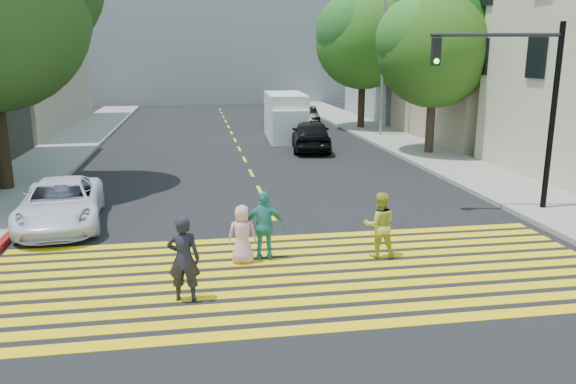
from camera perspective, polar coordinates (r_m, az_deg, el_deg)
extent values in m
plane|color=black|center=(11.00, 2.59, -10.82)|extent=(120.00, 120.00, 0.00)
cube|color=gray|center=(32.73, -20.62, 4.99)|extent=(3.00, 40.00, 0.15)
cube|color=gray|center=(27.33, 13.65, 3.91)|extent=(3.00, 60.00, 0.15)
cube|color=maroon|center=(17.09, -25.30, -2.83)|extent=(0.20, 8.00, 0.16)
cube|color=yellow|center=(9.95, 4.06, -13.61)|extent=(13.40, 0.35, 0.01)
cube|color=yellow|center=(10.42, 3.34, -12.25)|extent=(13.40, 0.35, 0.01)
cube|color=yellow|center=(10.91, 2.70, -11.00)|extent=(13.40, 0.35, 0.01)
cube|color=yellow|center=(11.40, 2.12, -9.86)|extent=(13.40, 0.35, 0.01)
cube|color=yellow|center=(11.90, 1.59, -8.82)|extent=(13.40, 0.35, 0.01)
cube|color=yellow|center=(12.40, 1.10, -7.86)|extent=(13.40, 0.35, 0.01)
cube|color=yellow|center=(12.90, 0.66, -6.97)|extent=(13.40, 0.35, 0.01)
cube|color=yellow|center=(13.41, 0.24, -6.15)|extent=(13.40, 0.35, 0.01)
cube|color=yellow|center=(13.92, -0.13, -5.39)|extent=(13.40, 0.35, 0.01)
cube|color=yellow|center=(14.43, -0.49, -4.68)|extent=(13.40, 0.35, 0.01)
cube|color=yellow|center=(16.56, -1.69, -2.25)|extent=(0.12, 1.40, 0.01)
cube|color=yellow|center=(19.44, -2.88, 0.16)|extent=(0.12, 1.40, 0.01)
cube|color=yellow|center=(22.35, -3.76, 1.95)|extent=(0.12, 1.40, 0.01)
cube|color=yellow|center=(25.28, -4.44, 3.32)|extent=(0.12, 1.40, 0.01)
cube|color=yellow|center=(28.23, -4.98, 4.41)|extent=(0.12, 1.40, 0.01)
cube|color=yellow|center=(31.19, -5.42, 5.29)|extent=(0.12, 1.40, 0.01)
cube|color=yellow|center=(34.15, -5.78, 6.01)|extent=(0.12, 1.40, 0.01)
cube|color=yellow|center=(37.12, -6.08, 6.63)|extent=(0.12, 1.40, 0.01)
cube|color=yellow|center=(40.10, -6.34, 7.15)|extent=(0.12, 1.40, 0.01)
cube|color=yellow|center=(43.07, -6.57, 7.59)|extent=(0.12, 1.40, 0.01)
cube|color=yellow|center=(46.05, -6.77, 7.98)|extent=(0.12, 1.40, 0.01)
cube|color=yellow|center=(49.04, -6.94, 8.33)|extent=(0.12, 1.40, 0.01)
cube|color=tan|center=(33.48, 22.00, 13.54)|extent=(10.00, 10.00, 10.00)
cube|color=gray|center=(43.30, 14.33, 13.92)|extent=(10.00, 10.00, 10.00)
cube|color=gray|center=(57.83, -7.54, 15.07)|extent=(30.00, 8.00, 12.00)
cylinder|color=black|center=(21.17, -27.05, 4.43)|extent=(0.53, 0.53, 3.38)
cylinder|color=black|center=(26.93, 14.24, 6.50)|extent=(0.46, 0.46, 2.72)
sphere|color=#2A650F|center=(26.73, 14.68, 13.75)|extent=(5.80, 5.80, 5.12)
sphere|color=black|center=(27.30, 16.77, 15.23)|extent=(4.35, 4.35, 3.84)
sphere|color=#26641B|center=(26.34, 12.92, 14.97)|extent=(4.06, 4.06, 3.58)
cylinder|color=black|center=(35.71, 7.46, 8.77)|extent=(0.50, 0.50, 3.06)
sphere|color=#1D540D|center=(35.59, 7.66, 14.97)|extent=(6.77, 6.77, 5.83)
sphere|color=#0E410F|center=(36.42, 9.18, 16.26)|extent=(5.08, 5.08, 4.37)
sphere|color=#163D11|center=(34.99, 6.29, 15.98)|extent=(4.74, 4.74, 4.08)
imported|color=black|center=(10.80, -10.54, -6.69)|extent=(0.67, 0.50, 1.68)
imported|color=gold|center=(13.10, 9.29, -3.31)|extent=(0.80, 0.66, 1.54)
imported|color=#EEA3C6|center=(12.62, -4.67, -4.31)|extent=(0.67, 0.46, 1.34)
imported|color=teal|center=(12.75, -2.37, -3.46)|extent=(0.99, 0.52, 1.60)
imported|color=white|center=(16.54, -22.08, -1.08)|extent=(2.55, 4.69, 1.25)
imported|color=black|center=(27.55, 2.36, 5.81)|extent=(2.42, 4.70, 1.53)
imported|color=#AFB0B2|center=(39.19, -1.20, 7.98)|extent=(2.21, 4.46, 1.25)
imported|color=black|center=(38.17, 1.89, 7.78)|extent=(1.36, 3.66, 1.19)
cube|color=white|center=(31.54, -0.27, 7.72)|extent=(2.26, 5.10, 2.50)
cube|color=silver|center=(29.41, 0.19, 6.60)|extent=(1.96, 1.30, 1.80)
cylinder|color=black|center=(29.80, -1.44, 5.62)|extent=(0.29, 0.71, 0.70)
cylinder|color=black|center=(29.98, 1.62, 5.67)|extent=(0.29, 0.71, 0.70)
cylinder|color=black|center=(33.36, -1.98, 6.49)|extent=(0.29, 0.71, 0.70)
cylinder|color=black|center=(33.52, 0.77, 6.53)|extent=(0.29, 0.71, 0.70)
cylinder|color=black|center=(17.96, 25.27, 6.60)|extent=(0.19, 0.19, 5.48)
cylinder|color=#26252D|center=(17.18, 20.39, 14.74)|extent=(3.62, 0.72, 0.11)
cube|color=black|center=(16.69, 14.80, 13.61)|extent=(0.27, 0.27, 0.77)
sphere|color=#29CB15|center=(16.57, 14.86, 12.73)|extent=(0.17, 0.17, 0.15)
cylinder|color=gray|center=(32.19, 9.60, 12.81)|extent=(0.16, 0.16, 8.28)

